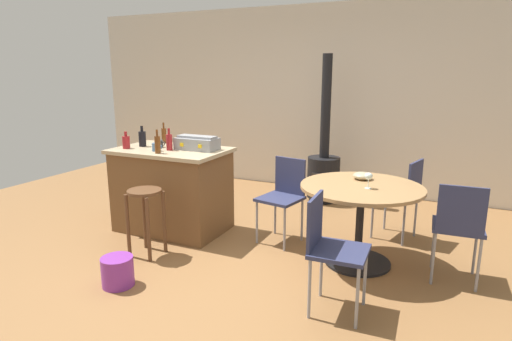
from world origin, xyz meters
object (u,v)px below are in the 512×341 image
Objects in this scene: bottle_3 at (158,144)px; wine_glass at (369,177)px; kitchen_island at (172,189)px; plastic_bucket at (118,271)px; bottle_1 at (169,142)px; cup_0 at (156,147)px; bottle_4 at (126,142)px; wood_stove at (324,167)px; cup_1 at (159,144)px; bottle_0 at (142,138)px; toolbox at (197,143)px; serving_bowl at (362,176)px; wooden_stool at (145,208)px; folding_chair_far at (459,224)px; bottle_2 at (164,135)px; folding_chair_near at (330,244)px; folding_chair_right at (284,193)px; folding_chair_left at (403,193)px; dining_table at (361,204)px.

wine_glass is (2.13, 0.17, -0.16)m from bottle_3.
bottle_3 is (0.03, -0.27, 0.56)m from kitchen_island.
bottle_1 is at bearing 104.54° from plastic_bucket.
bottle_4 is at bearing -178.83° from cup_0.
bottle_3 is (-1.20, -2.03, 0.55)m from wood_stove.
bottle_0 is at bearing -172.42° from cup_1.
bottle_3 is (-0.25, -0.35, 0.02)m from toolbox.
serving_bowl is at bearing 41.56° from plastic_bucket.
wooden_stool is 2.80m from folding_chair_far.
bottle_2 is at bearing 116.05° from wooden_stool.
bottle_1 is (0.04, -0.07, 0.55)m from kitchen_island.
folding_chair_near is 6.13× the size of wine_glass.
cup_0 is at bearing -60.72° from cup_1.
plastic_bucket is (-1.69, -1.50, -0.66)m from serving_bowl.
folding_chair_right is 1.44m from cup_0.
cup_0 is (-2.43, -0.94, 0.46)m from folding_chair_left.
dining_table is 1.25× the size of folding_chair_far.
folding_chair_left is at bearing 18.14° from toolbox.
plastic_bucket is at bearing -68.28° from cup_1.
folding_chair_right is at bearing 13.16° from bottle_4.
folding_chair_far is 3.11m from cup_1.
folding_chair_right is at bearing 7.83° from toolbox.
toolbox is at bearing 31.90° from bottle_1.
folding_chair_far is 2.91m from bottle_1.
serving_bowl is (2.11, 0.38, -0.18)m from cup_0.
bottle_1 is 0.97× the size of bottle_2.
bottle_2 is at bearing 177.98° from serving_bowl.
kitchen_island is 1.41× the size of folding_chair_right.
bottle_4 is at bearing -177.99° from folding_chair_far.
folding_chair_near is 1.00× the size of folding_chair_far.
folding_chair_far is 7.21× the size of cup_1.
bottle_0 reaches higher than serving_bowl.
bottle_1 is at bearing 179.17° from wine_glass.
bottle_0 is at bearing -132.66° from wood_stove.
cup_1 is at bearing 7.58° from bottle_0.
dining_table is 5.88× the size of bottle_4.
folding_chair_far is at bearing 0.15° from bottle_1.
bottle_2 is at bearing 152.85° from folding_chair_near.
dining_table is (1.91, 0.66, 0.11)m from wooden_stool.
wine_glass is at bearing -47.99° from dining_table.
bottle_3 is (-0.00, -0.20, 0.00)m from bottle_1.
bottle_2 reaches higher than dining_table.
wine_glass reaches higher than serving_bowl.
wooden_stool is 2.67m from wood_stove.
wine_glass is (1.98, 0.59, 0.38)m from wooden_stool.
folding_chair_far is (0.81, -0.04, -0.05)m from dining_table.
bottle_4 is (-2.83, -0.95, 0.49)m from folding_chair_left.
bottle_1 reaches higher than folding_chair_far.
wood_stove is (-0.01, 1.54, -0.04)m from folding_chair_right.
toolbox is 0.43m from cup_0.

